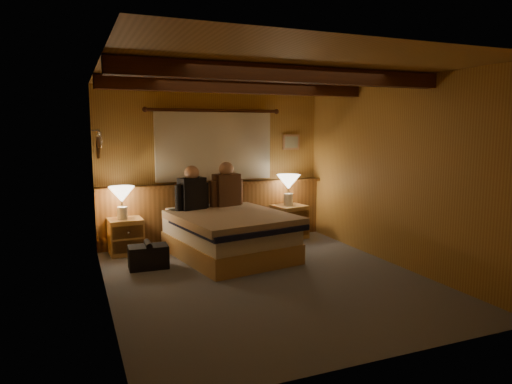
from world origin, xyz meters
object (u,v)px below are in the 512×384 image
bed (229,234)px  lamp_left (122,196)px  nightstand_right (290,222)px  duffel_bag (148,256)px  lamp_right (288,184)px  nightstand_left (126,236)px  person_right (226,188)px  person_left (192,191)px

bed → lamp_left: bearing=144.0°
nightstand_right → duffel_bag: bearing=-173.6°
nightstand_right → lamp_right: bearing=131.6°
nightstand_left → person_right: size_ratio=0.74×
lamp_right → bed: bearing=-151.2°
lamp_right → duffel_bag: 2.62m
bed → duffel_bag: bearing=176.0°
bed → nightstand_left: 1.49m
person_left → duffel_bag: 1.21m
lamp_right → person_right: size_ratio=0.72×
person_left → person_right: 0.57m
nightstand_right → lamp_left: size_ratio=1.22×
nightstand_right → person_left: (-1.66, -0.17, 0.61)m
lamp_left → lamp_right: 2.61m
nightstand_left → lamp_right: lamp_right is taller
lamp_right → person_left: person_left is taller
nightstand_right → duffel_bag: 2.54m
nightstand_left → bed: bearing=-30.2°
nightstand_left → nightstand_right: bearing=-3.0°
lamp_left → duffel_bag: 1.06m
person_right → bed: bearing=-119.2°
duffel_bag → bed: bearing=8.2°
nightstand_left → nightstand_right: size_ratio=0.89×
nightstand_right → duffel_bag: nightstand_right is taller
lamp_right → person_left: bearing=-173.4°
lamp_left → lamp_right: lamp_right is taller
bed → lamp_right: (1.25, 0.69, 0.57)m
lamp_left → person_left: 0.98m
lamp_left → lamp_right: bearing=0.6°
nightstand_left → lamp_left: size_ratio=1.09×
bed → duffel_bag: (-1.13, -0.12, -0.17)m
duffel_bag → nightstand_right: bearing=20.3°
lamp_left → person_right: person_right is taller
lamp_right → person_right: bearing=-176.1°
bed → person_left: size_ratio=3.06×
bed → duffel_bag: size_ratio=4.01×
lamp_left → lamp_right: (2.61, 0.03, 0.06)m
person_right → duffel_bag: person_right is taller
bed → lamp_left: lamp_left is taller
lamp_left → nightstand_right: bearing=0.2°
nightstand_left → nightstand_right: 2.59m
nightstand_right → person_left: size_ratio=0.87×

